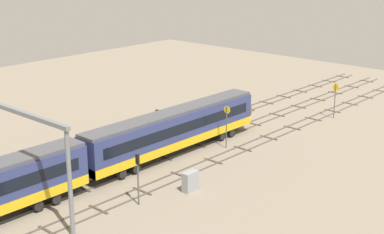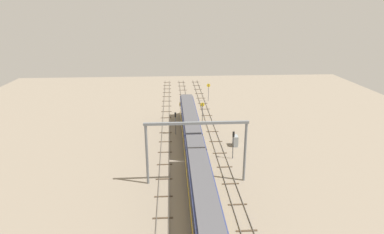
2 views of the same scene
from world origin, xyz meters
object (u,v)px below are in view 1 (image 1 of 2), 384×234
(signal_light_trackside_approach, at_px, (138,172))
(speed_sign_near_foreground, at_px, (335,96))
(speed_sign_mid_trackside, at_px, (227,121))
(relay_cabinet, at_px, (190,181))
(train, at_px, (87,160))
(signal_light_trackside_departure, at_px, (157,123))
(overhead_gantry, at_px, (19,139))

(signal_light_trackside_approach, bearing_deg, speed_sign_near_foreground, 0.15)
(speed_sign_mid_trackside, height_order, relay_cabinet, speed_sign_mid_trackside)
(train, relative_size, signal_light_trackside_departure, 11.23)
(signal_light_trackside_approach, height_order, signal_light_trackside_departure, signal_light_trackside_approach)
(train, relative_size, speed_sign_mid_trackside, 10.34)
(speed_sign_near_foreground, distance_m, relay_cabinet, 30.16)
(speed_sign_mid_trackside, bearing_deg, relay_cabinet, -156.94)
(speed_sign_mid_trackside, distance_m, signal_light_trackside_approach, 16.94)
(overhead_gantry, xyz_separation_m, relay_cabinet, (12.42, -7.96, -5.50))
(speed_sign_near_foreground, height_order, signal_light_trackside_approach, signal_light_trackside_approach)
(overhead_gantry, xyz_separation_m, speed_sign_mid_trackside, (23.83, -3.10, -3.33))
(train, distance_m, signal_light_trackside_approach, 6.49)
(signal_light_trackside_approach, xyz_separation_m, signal_light_trackside_departure, (11.40, 9.15, -0.13))
(speed_sign_mid_trackside, height_order, signal_light_trackside_approach, speed_sign_mid_trackside)
(signal_light_trackside_departure, xyz_separation_m, relay_cabinet, (-6.22, -10.57, -1.99))
(signal_light_trackside_departure, bearing_deg, train, -167.25)
(overhead_gantry, xyz_separation_m, signal_light_trackside_departure, (18.65, 2.62, -3.51))
(speed_sign_near_foreground, relative_size, relay_cabinet, 2.47)
(overhead_gantry, distance_m, relay_cabinet, 15.74)
(signal_light_trackside_approach, bearing_deg, overhead_gantry, 137.93)
(signal_light_trackside_departure, bearing_deg, speed_sign_mid_trackside, -47.80)
(train, xyz_separation_m, signal_light_trackside_departure, (11.91, 2.70, 0.28))
(train, height_order, signal_light_trackside_departure, train)
(speed_sign_near_foreground, distance_m, signal_light_trackside_departure, 25.49)
(signal_light_trackside_approach, xyz_separation_m, relay_cabinet, (5.18, -1.42, -2.12))
(speed_sign_mid_trackside, bearing_deg, signal_light_trackside_approach, -168.29)
(train, xyz_separation_m, speed_sign_near_foreground, (35.73, -6.37, 0.42))
(overhead_gantry, distance_m, speed_sign_mid_trackside, 24.26)
(speed_sign_mid_trackside, bearing_deg, speed_sign_near_foreground, -10.19)
(train, xyz_separation_m, relay_cabinet, (5.69, -7.87, -1.71))
(speed_sign_near_foreground, xyz_separation_m, speed_sign_mid_trackside, (-18.64, 3.35, 0.04))
(train, distance_m, overhead_gantry, 7.73)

